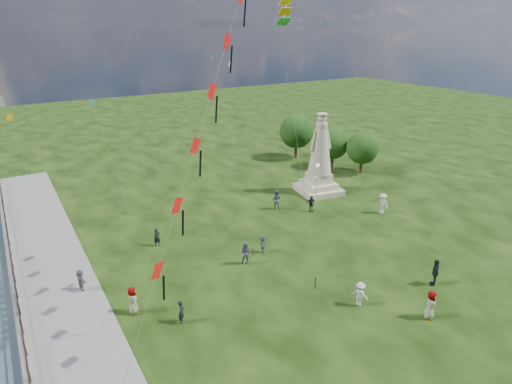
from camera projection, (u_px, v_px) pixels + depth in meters
waterfront at (42, 320)px, 25.30m from camera, size 200.00×200.00×1.51m
statue at (320, 164)px, 43.26m from camera, size 4.65×4.65×8.18m
lamppost at (317, 175)px, 40.46m from camera, size 0.38×0.38×4.09m
tree_row at (324, 139)px, 52.01m from camera, size 6.85×12.86×5.63m
person_0 at (181, 312)px, 24.74m from camera, size 0.61×0.65×1.48m
person_1 at (246, 254)px, 30.68m from camera, size 1.00×0.98×1.78m
person_2 at (360, 294)px, 26.27m from camera, size 0.92×1.16×1.60m
person_3 at (435, 272)px, 28.31m from camera, size 1.23×1.13×1.90m
person_4 at (430, 305)px, 25.05m from camera, size 1.05×0.92×1.84m
person_5 at (81, 281)px, 27.71m from camera, size 0.70×1.40×1.46m
person_6 at (157, 237)px, 33.35m from camera, size 0.55×0.36×1.49m
person_7 at (276, 200)px, 40.06m from camera, size 1.04×1.02×1.86m
person_8 at (382, 203)px, 39.10m from camera, size 0.78×1.31×1.92m
person_9 at (311, 204)px, 39.48m from camera, size 1.02×0.69×1.59m
person_10 at (133, 300)px, 25.51m from camera, size 0.58×0.90×1.78m
person_11 at (263, 244)px, 32.39m from camera, size 1.17×1.46×1.45m
red_kite_train at (203, 127)px, 21.98m from camera, size 11.96×9.35×18.31m
small_kites at (204, 53)px, 40.30m from camera, size 30.69×19.34×28.98m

